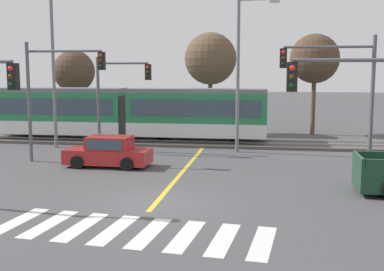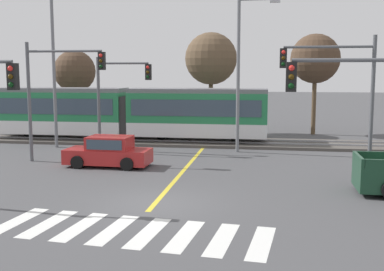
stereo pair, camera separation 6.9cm
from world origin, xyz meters
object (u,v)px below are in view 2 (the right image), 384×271
object	(u,v)px
traffic_light_mid_right	(341,83)
street_lamp_centre	(242,65)
sedan_crossing	(108,152)
traffic_light_mid_left	(54,83)
bare_tree_far_west	(75,72)
traffic_light_far_left	(117,89)
bare_tree_west	(211,59)
street_lamp_west	(57,60)
bare_tree_east	(315,59)
light_rail_tram	(128,112)
traffic_light_near_right	(365,106)

from	to	relation	value
traffic_light_mid_right	street_lamp_centre	world-z (taller)	street_lamp_centre
sedan_crossing	traffic_light_mid_left	size ratio (longest dim) A/B	0.68
traffic_light_mid_left	bare_tree_far_west	xyz separation A→B (m)	(-4.28, 12.96, 0.60)
traffic_light_far_left	traffic_light_mid_left	bearing A→B (deg)	-122.77
traffic_light_mid_right	bare_tree_far_west	bearing A→B (deg)	143.54
traffic_light_far_left	bare_tree_far_west	size ratio (longest dim) A/B	0.87
street_lamp_centre	bare_tree_west	distance (m)	8.65
traffic_light_far_left	traffic_light_mid_left	size ratio (longest dim) A/B	0.89
traffic_light_far_left	street_lamp_west	xyz separation A→B (m)	(-4.14, 1.19, 1.74)
sedan_crossing	street_lamp_centre	distance (m)	9.36
traffic_light_far_left	bare_tree_west	bearing A→B (deg)	65.07
bare_tree_east	bare_tree_west	bearing A→B (deg)	-173.92
light_rail_tram	street_lamp_west	distance (m)	5.72
street_lamp_centre	bare_tree_far_west	distance (m)	15.97
traffic_light_mid_left	traffic_light_mid_right	bearing A→B (deg)	-2.59
traffic_light_mid_left	light_rail_tram	bearing A→B (deg)	78.19
traffic_light_near_right	bare_tree_east	xyz separation A→B (m)	(0.52, 21.99, 1.98)
sedan_crossing	bare_tree_west	world-z (taller)	bare_tree_west
bare_tree_east	sedan_crossing	bearing A→B (deg)	-127.92
sedan_crossing	bare_tree_west	bearing A→B (deg)	75.49
traffic_light_far_left	street_lamp_centre	size ratio (longest dim) A/B	0.62
light_rail_tram	traffic_light_mid_right	xyz separation A→B (m)	(12.52, -8.28, 2.12)
traffic_light_mid_right	bare_tree_far_west	distance (m)	22.88
bare_tree_west	bare_tree_east	world-z (taller)	bare_tree_west
light_rail_tram	street_lamp_centre	size ratio (longest dim) A/B	2.07
sedan_crossing	bare_tree_far_west	distance (m)	16.05
sedan_crossing	bare_tree_east	bearing A→B (deg)	52.08
traffic_light_mid_right	bare_tree_west	size ratio (longest dim) A/B	0.83
light_rail_tram	street_lamp_west	bearing A→B (deg)	-139.56
street_lamp_centre	light_rail_tram	bearing A→B (deg)	158.79
street_lamp_west	sedan_crossing	bearing A→B (deg)	-47.18
sedan_crossing	bare_tree_west	xyz separation A→B (m)	(3.51, 13.55, 4.95)
sedan_crossing	traffic_light_far_left	xyz separation A→B (m)	(-0.84, 4.19, 2.97)
street_lamp_west	light_rail_tram	bearing A→B (deg)	40.44
sedan_crossing	bare_tree_far_west	size ratio (longest dim) A/B	0.67
street_lamp_centre	traffic_light_far_left	bearing A→B (deg)	-170.56
light_rail_tram	street_lamp_centre	distance (m)	8.85
street_lamp_centre	bare_tree_west	size ratio (longest dim) A/B	1.17
traffic_light_far_left	street_lamp_centre	xyz separation A→B (m)	(7.13, 1.19, 1.40)
traffic_light_mid_right	street_lamp_centre	distance (m)	7.17
traffic_light_mid_right	street_lamp_west	bearing A→B (deg)	161.77
traffic_light_near_right	traffic_light_mid_left	bearing A→B (deg)	148.70
traffic_light_mid_right	bare_tree_east	bearing A→B (deg)	89.41
street_lamp_centre	bare_tree_west	world-z (taller)	street_lamp_centre
light_rail_tram	bare_tree_west	xyz separation A→B (m)	(4.97, 5.17, 3.60)
street_lamp_centre	bare_tree_far_west	size ratio (longest dim) A/B	1.40
traffic_light_far_left	sedan_crossing	bearing A→B (deg)	-78.60
traffic_light_mid_right	traffic_light_near_right	size ratio (longest dim) A/B	1.13
traffic_light_far_left	bare_tree_east	world-z (taller)	bare_tree_east
sedan_crossing	bare_tree_east	xyz separation A→B (m)	(11.20, 14.37, 4.93)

